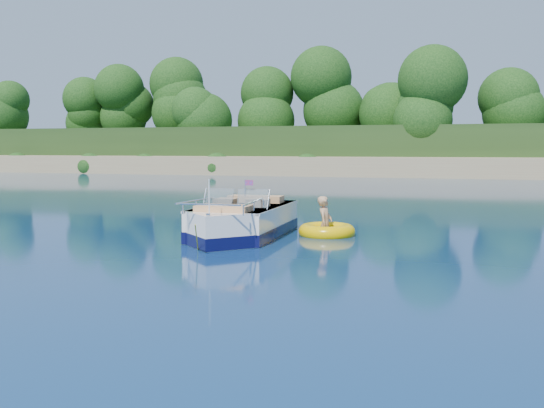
{
  "coord_description": "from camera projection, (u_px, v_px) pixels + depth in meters",
  "views": [
    {
      "loc": [
        3.62,
        -11.1,
        2.23
      ],
      "look_at": [
        -0.67,
        3.05,
        0.85
      ],
      "focal_mm": 40.0,
      "sensor_mm": 36.0,
      "label": 1
    }
  ],
  "objects": [
    {
      "name": "ground",
      "position": [
        260.0,
        262.0,
        11.83
      ],
      "size": [
        160.0,
        160.0,
        0.0
      ],
      "primitive_type": "plane",
      "color": "#0A1E4A",
      "rests_on": "ground"
    },
    {
      "name": "shoreline",
      "position": [
        424.0,
        158.0,
        72.51
      ],
      "size": [
        170.0,
        59.0,
        6.0
      ],
      "color": "#9A7F59",
      "rests_on": "ground"
    },
    {
      "name": "treeline",
      "position": [
        412.0,
        108.0,
        50.38
      ],
      "size": [
        150.0,
        7.12,
        8.19
      ],
      "color": "black",
      "rests_on": "ground"
    },
    {
      "name": "motorboat",
      "position": [
        240.0,
        224.0,
        15.0
      ],
      "size": [
        1.95,
        5.32,
        1.77
      ],
      "rotation": [
        0.0,
        0.0,
        0.01
      ],
      "color": "white",
      "rests_on": "ground"
    },
    {
      "name": "tow_tube",
      "position": [
        327.0,
        231.0,
        15.45
      ],
      "size": [
        1.62,
        1.62,
        0.38
      ],
      "rotation": [
        0.0,
        0.0,
        -0.12
      ],
      "color": "#F4BD00",
      "rests_on": "ground"
    },
    {
      "name": "boy",
      "position": [
        325.0,
        235.0,
        15.56
      ],
      "size": [
        0.39,
        0.8,
        1.55
      ],
      "primitive_type": "imported",
      "rotation": [
        0.0,
        -0.17,
        1.52
      ],
      "color": "tan",
      "rests_on": "ground"
    }
  ]
}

